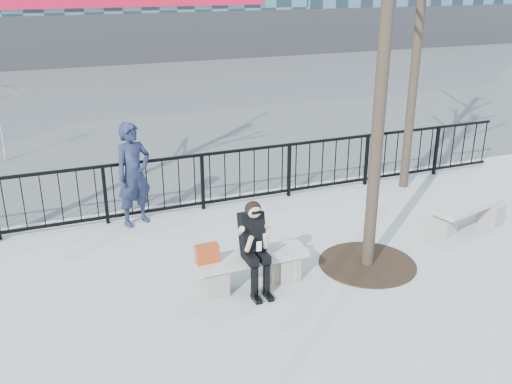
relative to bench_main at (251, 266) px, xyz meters
name	(u,v)px	position (x,y,z in m)	size (l,w,h in m)	color
ground	(251,285)	(0.00, 0.00, -0.30)	(120.00, 120.00, 0.00)	#A2A39E
street_surface	(104,94)	(0.00, 15.00, -0.30)	(60.00, 23.00, 0.01)	#474747
railing	(192,183)	(0.00, 3.00, 0.25)	(14.00, 0.06, 1.10)	black
tree_grate	(367,264)	(1.90, -0.10, -0.29)	(1.50, 1.50, 0.02)	black
bench_main	(251,266)	(0.00, 0.00, 0.00)	(1.65, 0.46, 0.49)	gray
bench_second	(469,213)	(4.28, 0.42, -0.01)	(1.57, 0.44, 0.47)	gray
seated_woman	(255,248)	(0.00, -0.16, 0.37)	(0.50, 0.64, 1.34)	black
handbag	(207,254)	(-0.64, 0.02, 0.32)	(0.32, 0.15, 0.26)	#AF3A15
shopping_bag	(283,270)	(0.47, -0.08, -0.11)	(0.40, 0.15, 0.38)	#C4AD8B
standing_man	(134,174)	(-1.10, 2.80, 0.63)	(0.68, 0.45, 1.86)	black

